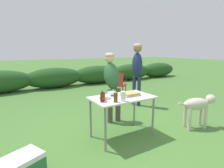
{
  "coord_description": "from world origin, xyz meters",
  "views": [
    {
      "loc": [
        -1.68,
        -2.43,
        1.53
      ],
      "look_at": [
        0.06,
        0.44,
        0.89
      ],
      "focal_mm": 28.0,
      "sensor_mm": 36.0,
      "label": 1
    }
  ],
  "objects": [
    {
      "name": "camp_chair_green_behind_table",
      "position": [
        1.44,
        2.37,
        0.47
      ],
      "size": [
        0.75,
        0.73,
        0.83
      ],
      "rotation": [
        0.0,
        0.0,
        -0.87
      ],
      "color": "maroon",
      "rests_on": "ground"
    },
    {
      "name": "plate_stack",
      "position": [
        -0.31,
        0.08,
        0.76
      ],
      "size": [
        0.22,
        0.22,
        0.05
      ],
      "primitive_type": "cylinder",
      "color": "white",
      "rests_on": "folding_table"
    },
    {
      "name": "dog",
      "position": [
        1.51,
        -0.47,
        0.46
      ],
      "size": [
        0.82,
        0.41,
        0.67
      ],
      "rotation": [
        0.0,
        0.0,
        -1.92
      ],
      "color": "beige",
      "rests_on": "ground"
    },
    {
      "name": "bbq_sauce_bottle",
      "position": [
        -0.45,
        -0.1,
        0.83
      ],
      "size": [
        0.06,
        0.06,
        0.18
      ],
      "color": "#562314",
      "rests_on": "folding_table"
    },
    {
      "name": "food_tray",
      "position": [
        0.18,
        0.01,
        0.77
      ],
      "size": [
        0.32,
        0.25,
        0.06
      ],
      "color": "#9E9EA3",
      "rests_on": "folding_table"
    },
    {
      "name": "beer_bottle",
      "position": [
        -0.27,
        -0.21,
        0.83
      ],
      "size": [
        0.06,
        0.06,
        0.19
      ],
      "color": "brown",
      "rests_on": "folding_table"
    },
    {
      "name": "standing_person_in_olive_jacket",
      "position": [
        1.39,
        1.32,
        1.12
      ],
      "size": [
        0.29,
        0.35,
        1.73
      ],
      "rotation": [
        0.0,
        0.0,
        -1.3
      ],
      "color": "#232D4C",
      "rests_on": "ground"
    },
    {
      "name": "standing_person_in_navy_coat",
      "position": [
        0.24,
        0.75,
        0.93
      ],
      "size": [
        0.39,
        0.48,
        1.49
      ],
      "rotation": [
        0.0,
        0.0,
        -0.08
      ],
      "color": "#4C473D",
      "rests_on": "ground"
    },
    {
      "name": "ground_plane",
      "position": [
        0.0,
        0.0,
        0.0
      ],
      "size": [
        60.0,
        60.0,
        0.0
      ],
      "primitive_type": "plane",
      "color": "#477533"
    },
    {
      "name": "mixing_bowl",
      "position": [
        -0.09,
        0.19,
        0.78
      ],
      "size": [
        0.2,
        0.2,
        0.08
      ],
      "primitive_type": "ellipsoid",
      "color": "#99B2CC",
      "rests_on": "folding_table"
    },
    {
      "name": "shrub_hedge",
      "position": [
        0.0,
        5.01,
        0.42
      ],
      "size": [
        14.4,
        0.9,
        0.83
      ],
      "color": "#234C1E",
      "rests_on": "ground"
    },
    {
      "name": "folding_table",
      "position": [
        0.0,
        0.0,
        0.66
      ],
      "size": [
        1.1,
        0.64,
        0.74
      ],
      "color": "silver",
      "rests_on": "ground"
    },
    {
      "name": "paper_cup_stack",
      "position": [
        -0.14,
        -0.23,
        0.82
      ],
      "size": [
        0.08,
        0.08,
        0.16
      ],
      "primitive_type": "cylinder",
      "color": "white",
      "rests_on": "folding_table"
    },
    {
      "name": "hot_sauce_bottle",
      "position": [
        -0.4,
        -0.05,
        0.81
      ],
      "size": [
        0.06,
        0.06,
        0.15
      ],
      "color": "#CC4214",
      "rests_on": "folding_table"
    }
  ]
}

